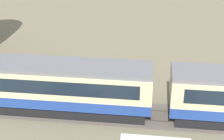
# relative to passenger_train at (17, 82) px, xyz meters

# --- Properties ---
(passenger_train) EXTENTS (66.51, 3.24, 3.93)m
(passenger_train) POSITION_rel_passenger_train_xyz_m (0.00, 0.00, 0.00)
(passenger_train) COLOR #234293
(passenger_train) RESTS_ON ground_plane
(railway_track) EXTENTS (117.73, 3.60, 0.04)m
(railway_track) POSITION_rel_passenger_train_xyz_m (8.07, 0.00, -2.18)
(railway_track) COLOR #665B51
(railway_track) RESTS_ON ground_plane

